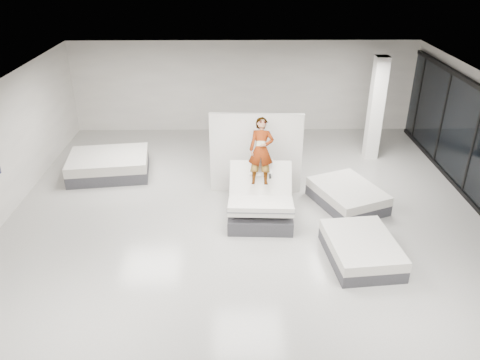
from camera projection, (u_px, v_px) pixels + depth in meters
The scene contains 9 objects.
room at pixel (250, 175), 10.22m from camera, with size 14.00×14.04×3.20m.
hero_bed at pixel (260, 201), 11.60m from camera, with size 1.64×2.11×1.37m.
person at pixel (261, 163), 11.49m from camera, with size 0.60×0.40×1.65m, color slate.
remote at pixel (270, 176), 11.26m from camera, with size 0.05×0.14×0.03m, color black.
divider_panel at pixel (256, 153), 12.46m from camera, with size 2.46×0.11×2.23m, color silver.
flat_bed_right_far at pixel (347, 196), 12.16m from camera, with size 2.01×2.26×0.51m.
flat_bed_right_near at pixel (361, 249), 10.05m from camera, with size 1.55×1.96×0.50m.
flat_bed_left_far at pixel (109, 165), 13.72m from camera, with size 2.44×1.96×0.62m.
column at pixel (376, 109), 14.27m from camera, with size 0.40×0.40×3.20m, color white.
Camera 1 is at (-0.33, -9.15, 6.14)m, focal length 35.00 mm.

